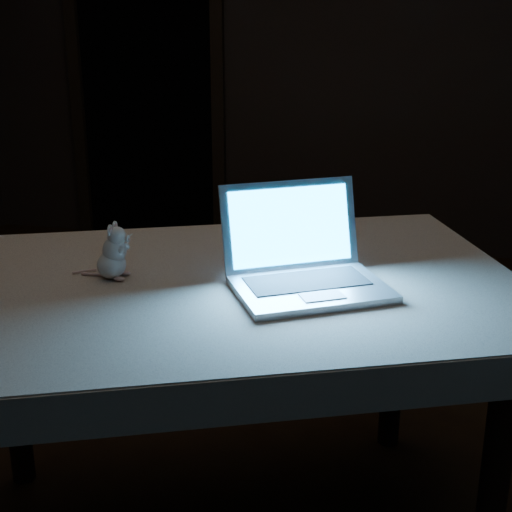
# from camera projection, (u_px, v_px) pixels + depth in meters

# --- Properties ---
(floor) EXTENTS (5.00, 5.00, 0.00)m
(floor) POSITION_uv_depth(u_px,v_px,m) (205.00, 457.00, 2.67)
(floor) COLOR black
(floor) RESTS_ON ground
(back_wall) EXTENTS (4.50, 0.04, 2.60)m
(back_wall) POSITION_uv_depth(u_px,v_px,m) (314.00, 44.00, 4.55)
(back_wall) COLOR black
(back_wall) RESTS_ON ground
(doorway) EXTENTS (1.06, 0.36, 2.13)m
(doorway) POSITION_uv_depth(u_px,v_px,m) (147.00, 79.00, 4.85)
(doorway) COLOR black
(doorway) RESTS_ON back_wall
(table) EXTENTS (1.78, 1.49, 0.82)m
(table) POSITION_uv_depth(u_px,v_px,m) (226.00, 415.00, 2.17)
(table) COLOR black
(table) RESTS_ON floor
(tablecloth) EXTENTS (1.89, 1.55, 0.11)m
(tablecloth) POSITION_uv_depth(u_px,v_px,m) (187.00, 303.00, 2.02)
(tablecloth) COLOR beige
(tablecloth) RESTS_ON table
(laptop) EXTENTS (0.51, 0.49, 0.27)m
(laptop) POSITION_uv_depth(u_px,v_px,m) (312.00, 245.00, 1.91)
(laptop) COLOR #B6B6BB
(laptop) RESTS_ON tablecloth
(plush_mouse) EXTENTS (0.16, 0.16, 0.16)m
(plush_mouse) POSITION_uv_depth(u_px,v_px,m) (111.00, 251.00, 2.03)
(plush_mouse) COLOR silver
(plush_mouse) RESTS_ON tablecloth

